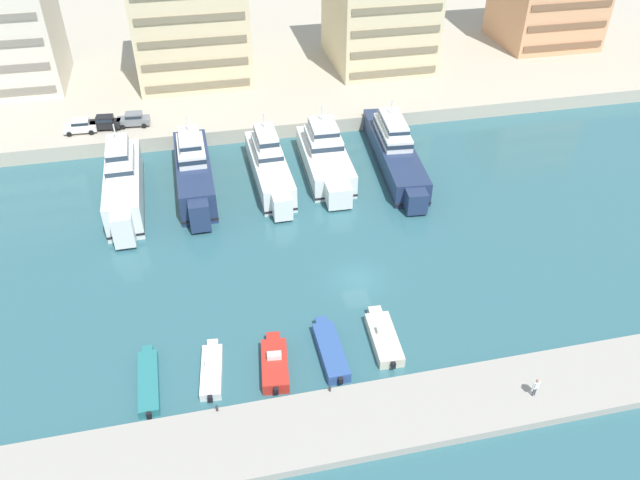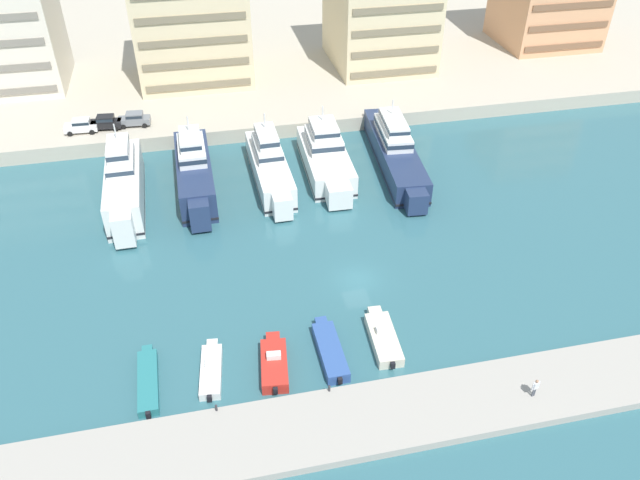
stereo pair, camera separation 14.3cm
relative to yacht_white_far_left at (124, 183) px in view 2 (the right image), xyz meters
name	(u,v)px [view 2 (the right image)]	position (x,y,z in m)	size (l,w,h in m)	color
ground_plane	(357,279)	(21.85, -18.33, -2.58)	(400.00, 400.00, 0.00)	#336670
quay_promenade	(262,41)	(21.85, 46.60, -1.61)	(180.00, 70.00, 1.93)	#BCB29E
pier_dock	(413,411)	(21.85, -34.42, -2.21)	(120.00, 6.40, 0.74)	#A8A399
yacht_white_far_left	(124,183)	(0.00, 0.00, 0.00)	(4.00, 17.70, 8.72)	white
yacht_navy_left	(194,171)	(7.75, 1.41, -0.21)	(3.97, 18.06, 8.17)	navy
yacht_white_mid_left	(270,165)	(16.42, 1.28, -0.44)	(3.98, 17.33, 7.78)	white
yacht_white_center_left	(326,156)	(23.33, 2.05, -0.51)	(5.39, 16.89, 7.65)	white
yacht_navy_center	(395,150)	(32.01, 2.05, -0.60)	(5.85, 22.74, 7.28)	navy
motorboat_teal_far_left	(148,381)	(2.33, -27.17, -2.19)	(1.65, 7.28, 0.83)	teal
motorboat_white_left	(211,370)	(7.30, -27.11, -2.17)	(2.24, 6.32, 1.22)	white
motorboat_red_mid_left	(274,363)	(12.36, -27.66, -2.01)	(2.68, 6.26, 1.57)	red
motorboat_blue_center_left	(330,350)	(17.10, -27.19, -2.07)	(1.90, 7.26, 1.02)	#33569E
motorboat_cream_center	(383,337)	(21.86, -26.70, -2.07)	(2.42, 6.96, 1.48)	beige
car_white_far_left	(81,125)	(-5.74, 15.09, 0.32)	(4.16, 2.05, 1.80)	white
car_black_left	(105,122)	(-2.79, 15.44, 0.32)	(4.24, 2.22, 1.80)	black
car_grey_mid_left	(134,119)	(0.85, 15.61, 0.32)	(4.22, 2.18, 1.80)	slate
apartment_block_left	(190,13)	(9.73, 30.12, 8.97)	(16.27, 13.77, 21.12)	beige
apartment_block_mid_left	(381,1)	(38.21, 30.50, 8.72)	(14.68, 16.91, 20.62)	beige
pedestrian_near_edge	(536,387)	(31.19, -35.24, -0.80)	(0.67, 0.35, 1.76)	#4C515B
bollard_west	(216,408)	(7.41, -31.47, -1.52)	(0.20, 0.20, 0.61)	#2D2D33
bollard_west_mid	(329,388)	(16.06, -31.47, -1.52)	(0.20, 0.20, 0.61)	#2D2D33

